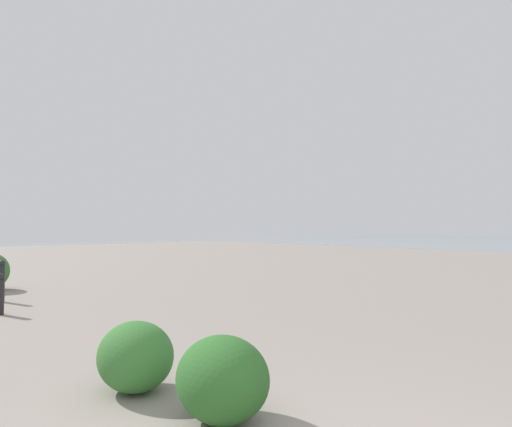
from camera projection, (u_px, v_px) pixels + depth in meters
name	position (u px, v px, depth m)	size (l,w,h in m)	color
bollard_near	(0.00, 293.00, 7.28)	(0.13, 0.13, 0.69)	#232328
bollard_mid	(1.00, 280.00, 8.52)	(0.13, 0.13, 0.81)	#232328
shrub_low	(222.00, 379.00, 3.28)	(0.75, 0.67, 0.64)	#2D6628
shrub_round	(136.00, 356.00, 3.89)	(0.72, 0.65, 0.61)	#387533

